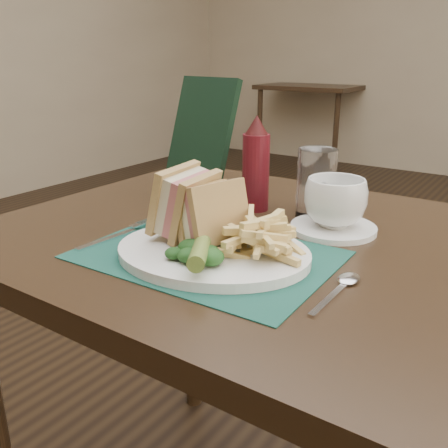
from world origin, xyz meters
The scene contains 17 objects.
floor centered at (0.00, 0.00, 0.00)m, with size 7.00×7.00×0.00m, color black.
table_main centered at (0.00, -0.50, 0.38)m, with size 0.90×0.75×0.75m, color black, non-canonical shape.
table_bg_left centered at (-1.65, 3.31, 0.38)m, with size 0.90×0.75×0.75m, color black, non-canonical shape.
placemat centered at (0.00, -0.64, 0.75)m, with size 0.38×0.27×0.00m, color #16483C.
plate centered at (0.02, -0.64, 0.76)m, with size 0.30×0.24×0.01m, color white, non-canonical shape.
sandwich_half_a centered at (-0.07, -0.62, 0.82)m, with size 0.06×0.11×0.10m, color tan, non-canonical shape.
sandwich_half_b centered at (-0.01, -0.62, 0.82)m, with size 0.06×0.10×0.09m, color tan, non-canonical shape.
kale_garnish centered at (0.03, -0.69, 0.78)m, with size 0.11×0.08×0.03m, color #153914, non-canonical shape.
pickle_spear centered at (0.04, -0.70, 0.79)m, with size 0.02×0.02×0.12m, color #5A752C.
fries_pile centered at (0.08, -0.62, 0.80)m, with size 0.18×0.20×0.06m, color #E2C271, non-canonical shape.
fork centered at (-0.17, -0.65, 0.76)m, with size 0.03×0.17×0.01m, color silver, non-canonical shape.
spoon centered at (0.22, -0.65, 0.76)m, with size 0.03×0.15×0.01m, color silver, non-canonical shape.
saucer centered at (0.12, -0.42, 0.76)m, with size 0.15×0.15×0.01m, color white.
coffee_cup centered at (0.12, -0.42, 0.80)m, with size 0.11×0.11×0.08m, color white.
drinking_glass centered at (0.06, -0.36, 0.81)m, with size 0.07×0.07×0.13m, color silver.
ketchup_bottle centered at (-0.06, -0.39, 0.84)m, with size 0.05×0.05×0.19m, color #510E15, non-canonical shape.
check_presenter centered at (-0.23, -0.35, 0.87)m, with size 0.16×0.02×0.26m, color black.
Camera 1 is at (0.43, -1.21, 1.05)m, focal length 40.00 mm.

